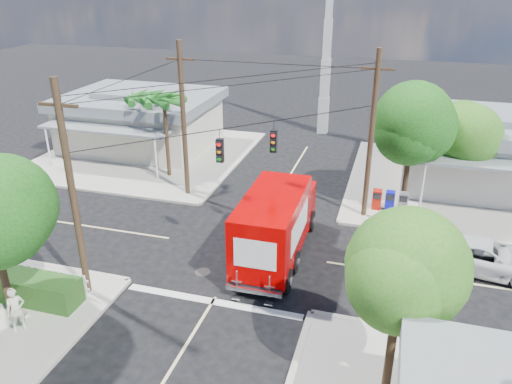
% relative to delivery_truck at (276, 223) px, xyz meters
% --- Properties ---
extents(ground, '(120.00, 120.00, 0.00)m').
position_rel_delivery_truck_xyz_m(ground, '(-1.59, 0.13, -1.73)').
color(ground, black).
rests_on(ground, ground).
extents(sidewalk_ne, '(14.12, 14.12, 0.14)m').
position_rel_delivery_truck_xyz_m(sidewalk_ne, '(9.29, 11.01, -1.66)').
color(sidewalk_ne, '#AAA59A').
rests_on(sidewalk_ne, ground).
extents(sidewalk_nw, '(14.12, 14.12, 0.14)m').
position_rel_delivery_truck_xyz_m(sidewalk_nw, '(-12.47, 11.01, -1.66)').
color(sidewalk_nw, '#AAA59A').
rests_on(sidewalk_nw, ground).
extents(road_markings, '(32.00, 32.00, 0.01)m').
position_rel_delivery_truck_xyz_m(road_markings, '(-1.59, -1.34, -1.72)').
color(road_markings, beige).
rests_on(road_markings, ground).
extents(building_ne, '(11.80, 10.20, 4.50)m').
position_rel_delivery_truck_xyz_m(building_ne, '(10.91, 12.10, 0.59)').
color(building_ne, white).
rests_on(building_ne, sidewalk_ne).
extents(building_nw, '(10.80, 10.20, 4.30)m').
position_rel_delivery_truck_xyz_m(building_nw, '(-13.59, 12.60, 0.49)').
color(building_nw, beige).
rests_on(building_nw, sidewalk_nw).
extents(radio_tower, '(0.80, 0.80, 17.00)m').
position_rel_delivery_truck_xyz_m(radio_tower, '(-1.09, 20.13, 3.91)').
color(radio_tower, silver).
rests_on(radio_tower, ground).
extents(tree_ne_front, '(4.21, 4.14, 6.66)m').
position_rel_delivery_truck_xyz_m(tree_ne_front, '(5.62, 6.89, 3.04)').
color(tree_ne_front, '#422D1C').
rests_on(tree_ne_front, sidewalk_ne).
extents(tree_ne_back, '(3.77, 3.66, 5.82)m').
position_rel_delivery_truck_xyz_m(tree_ne_back, '(8.22, 9.09, 2.46)').
color(tree_ne_back, '#422D1C').
rests_on(tree_ne_back, sidewalk_ne).
extents(tree_se, '(3.67, 3.54, 5.62)m').
position_rel_delivery_truck_xyz_m(tree_se, '(5.42, -7.11, 2.31)').
color(tree_se, '#422D1C').
rests_on(tree_se, sidewalk_se).
extents(palm_nw_front, '(3.01, 3.08, 5.59)m').
position_rel_delivery_truck_xyz_m(palm_nw_front, '(-9.09, 7.63, 3.31)').
color(palm_nw_front, '#422D1C').
rests_on(palm_nw_front, sidewalk_nw).
extents(palm_nw_back, '(3.01, 3.08, 5.19)m').
position_rel_delivery_truck_xyz_m(palm_nw_back, '(-11.09, 9.13, 2.94)').
color(palm_nw_back, '#422D1C').
rests_on(palm_nw_back, sidewalk_nw).
extents(utility_poles, '(12.00, 10.68, 9.00)m').
position_rel_delivery_truck_xyz_m(utility_poles, '(-3.17, 1.74, 2.94)').
color(utility_poles, '#473321').
rests_on(utility_poles, ground).
extents(picket_fence, '(5.94, 0.06, 1.00)m').
position_rel_delivery_truck_xyz_m(picket_fence, '(-9.39, -5.47, -1.05)').
color(picket_fence, silver).
rests_on(picket_fence, sidewalk_sw).
extents(hedge_sw, '(6.20, 1.20, 1.10)m').
position_rel_delivery_truck_xyz_m(hedge_sw, '(-9.59, -6.27, -1.04)').
color(hedge_sw, '#1B4317').
rests_on(hedge_sw, sidewalk_sw).
extents(vending_boxes, '(1.90, 0.50, 1.10)m').
position_rel_delivery_truck_xyz_m(vending_boxes, '(4.91, 6.33, -1.04)').
color(vending_boxes, '#AA1407').
rests_on(vending_boxes, sidewalk_ne).
extents(delivery_truck, '(2.60, 7.91, 3.40)m').
position_rel_delivery_truck_xyz_m(delivery_truck, '(0.00, 0.00, 0.00)').
color(delivery_truck, black).
rests_on(delivery_truck, ground).
extents(parked_car, '(5.41, 3.03, 1.43)m').
position_rel_delivery_truck_xyz_m(parked_car, '(9.24, 1.41, -1.02)').
color(parked_car, silver).
rests_on(parked_car, ground).
extents(pedestrian, '(0.76, 0.77, 1.79)m').
position_rel_delivery_truck_xyz_m(pedestrian, '(-7.76, -7.96, -0.70)').
color(pedestrian, beige).
rests_on(pedestrian, sidewalk_sw).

